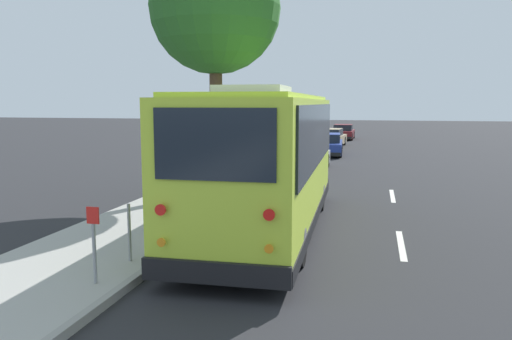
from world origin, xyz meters
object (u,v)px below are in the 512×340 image
(parked_sedan_blue, at_px, (328,145))
(parked_sedan_silver, at_px, (308,158))
(sign_post_near, at_px, (94,244))
(shuttle_bus, at_px, (267,156))
(parked_sedan_tan, at_px, (331,138))
(street_tree, at_px, (216,0))
(parked_sedan_maroon, at_px, (343,132))
(sign_post_far, at_px, (129,232))

(parked_sedan_blue, bearing_deg, parked_sedan_silver, 174.93)
(sign_post_near, bearing_deg, parked_sedan_blue, -4.19)
(shuttle_bus, height_order, parked_sedan_blue, shuttle_bus)
(parked_sedan_silver, xyz_separation_m, sign_post_near, (-15.73, 1.43, 0.22))
(shuttle_bus, xyz_separation_m, parked_sedan_silver, (11.17, 0.49, -1.26))
(parked_sedan_tan, bearing_deg, street_tree, 178.67)
(parked_sedan_blue, height_order, street_tree, street_tree)
(parked_sedan_silver, relative_size, parked_sedan_maroon, 1.09)
(parked_sedan_maroon, distance_m, street_tree, 28.24)
(parked_sedan_silver, relative_size, parked_sedan_tan, 0.95)
(parked_sedan_blue, relative_size, street_tree, 0.54)
(shuttle_bus, relative_size, street_tree, 1.06)
(parked_sedan_maroon, relative_size, street_tree, 0.48)
(parked_sedan_blue, relative_size, sign_post_near, 3.64)
(parked_sedan_maroon, bearing_deg, shuttle_bus, -178.85)
(parked_sedan_blue, height_order, sign_post_far, parked_sedan_blue)
(parked_sedan_tan, distance_m, sign_post_near, 28.87)
(shuttle_bus, distance_m, sign_post_far, 4.03)
(parked_sedan_blue, height_order, parked_sedan_maroon, parked_sedan_blue)
(parked_sedan_silver, relative_size, parked_sedan_blue, 0.97)
(street_tree, distance_m, sign_post_far, 9.40)
(parked_sedan_tan, xyz_separation_m, sign_post_near, (-28.83, 1.40, 0.22))
(parked_sedan_maroon, xyz_separation_m, sign_post_far, (-35.00, 1.79, 0.11))
(shuttle_bus, xyz_separation_m, parked_sedan_blue, (18.39, 0.24, -1.25))
(shuttle_bus, relative_size, parked_sedan_maroon, 2.21)
(parked_sedan_tan, distance_m, parked_sedan_maroon, 7.38)
(parked_sedan_maroon, bearing_deg, street_tree, 175.85)
(sign_post_near, relative_size, sign_post_far, 1.17)
(parked_sedan_silver, bearing_deg, parked_sedan_tan, 0.97)
(street_tree, relative_size, sign_post_far, 7.92)
(parked_sedan_silver, height_order, parked_sedan_blue, parked_sedan_blue)
(parked_sedan_silver, xyz_separation_m, parked_sedan_maroon, (20.48, -0.37, -0.01))
(parked_sedan_maroon, relative_size, sign_post_near, 3.24)
(parked_sedan_maroon, bearing_deg, sign_post_near, 178.09)
(shuttle_bus, relative_size, sign_post_near, 7.14)
(parked_sedan_silver, bearing_deg, shuttle_bus, -176.67)
(shuttle_bus, bearing_deg, parked_sedan_maroon, -1.49)
(street_tree, bearing_deg, parked_sedan_blue, -9.28)
(sign_post_near, bearing_deg, sign_post_far, 0.00)
(parked_sedan_silver, bearing_deg, parked_sedan_maroon, -0.19)
(parked_sedan_silver, height_order, sign_post_far, parked_sedan_silver)
(sign_post_near, bearing_deg, parked_sedan_silver, -5.19)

